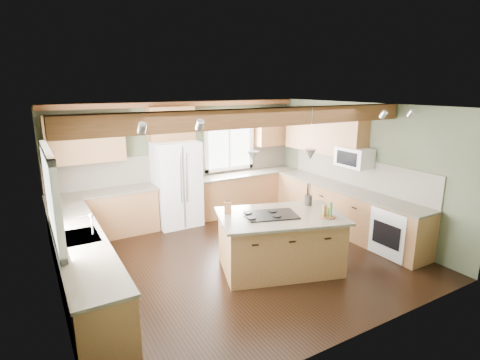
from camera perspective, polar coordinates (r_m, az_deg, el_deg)
floor at (r=6.64m, az=-0.11°, el=-11.86°), size 5.60×5.60×0.00m
ceiling at (r=5.97m, az=-0.12°, el=11.17°), size 5.60×5.60×0.00m
wall_back at (r=8.38m, az=-8.73°, el=2.91°), size 5.60×0.00×5.60m
wall_left at (r=5.41m, az=-26.82°, el=-4.76°), size 0.00×5.00×5.00m
wall_right at (r=7.92m, az=17.70°, el=1.75°), size 0.00×5.00×5.00m
ceiling_beam at (r=5.45m, az=3.20°, el=9.49°), size 5.55×0.26×0.26m
soffit_trim at (r=8.14m, az=-8.80°, el=11.38°), size 5.55×0.20×0.10m
backsplash_back at (r=8.38m, az=-8.67°, el=2.29°), size 5.58×0.03×0.58m
backsplash_right at (r=7.96m, az=17.31°, el=1.17°), size 0.03×3.70×0.58m
base_cab_back_left at (r=7.86m, az=-19.92°, el=-5.06°), size 2.02×0.60×0.88m
counter_back_left at (r=7.72m, az=-20.21°, el=-1.83°), size 2.06×0.64×0.04m
base_cab_back_right at (r=8.96m, az=1.07°, el=-1.85°), size 2.62×0.60×0.88m
counter_back_right at (r=8.85m, az=1.09°, el=1.02°), size 2.66×0.64×0.04m
base_cab_left at (r=5.79m, az=-22.87°, el=-12.32°), size 0.60×3.70×0.88m
counter_left at (r=5.61m, az=-23.32°, el=-8.09°), size 0.64×3.74×0.04m
base_cab_right at (r=7.96m, az=15.51°, el=-4.46°), size 0.60×3.70×0.88m
counter_right at (r=7.83m, az=15.73°, el=-1.27°), size 0.64×3.74×0.04m
upper_cab_back_left at (r=7.61m, az=-22.53°, el=5.83°), size 1.40×0.35×0.90m
upper_cab_over_fridge at (r=7.99m, az=-10.51°, el=8.46°), size 0.96×0.35×0.70m
upper_cab_right at (r=8.32m, az=12.62°, el=7.18°), size 0.35×2.20×0.90m
upper_cab_back_corner at (r=9.22m, az=5.06°, el=8.12°), size 0.90×0.35×0.90m
window_left at (r=5.39m, az=-26.94°, el=-2.05°), size 0.04×1.60×1.05m
window_back at (r=8.80m, az=-1.75°, el=5.25°), size 1.10×0.04×1.00m
sink at (r=5.60m, az=-23.33°, el=-8.04°), size 0.50×0.65×0.03m
faucet at (r=5.57m, az=-21.64°, el=-6.40°), size 0.02×0.02×0.28m
dishwasher at (r=4.66m, az=-20.39°, el=-19.02°), size 0.60×0.60×0.84m
oven at (r=7.18m, az=22.89°, el=-7.24°), size 0.60×0.72×0.84m
microwave at (r=7.68m, az=17.00°, el=3.33°), size 0.40×0.70×0.38m
pendant_left at (r=5.63m, az=2.02°, el=3.60°), size 0.18×0.18×0.16m
pendant_right at (r=5.92m, az=10.67°, el=3.88°), size 0.18×0.18×0.16m
refrigerator at (r=8.02m, az=-9.61°, el=-0.57°), size 0.90×0.74×1.80m
island at (r=6.18m, az=6.08°, el=-9.49°), size 2.09×1.63×0.88m
island_top at (r=6.01m, az=6.19°, el=-5.47°), size 2.24×1.79×0.04m
cooktop at (r=5.96m, az=4.80°, el=-5.32°), size 0.92×0.75×0.02m
knife_block at (r=6.00m, az=-1.86°, el=-4.29°), size 0.14×0.13×0.19m
utensil_crock at (r=6.53m, az=10.36°, el=-3.04°), size 0.17×0.17×0.17m
bottle_tray at (r=5.99m, az=13.23°, el=-4.51°), size 0.33×0.33×0.23m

